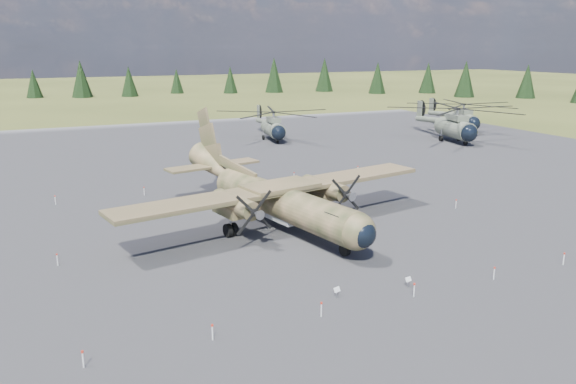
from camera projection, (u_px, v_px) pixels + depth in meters
name	position (u px, v px, depth m)	size (l,w,h in m)	color
ground	(287.00, 233.00, 43.44)	(500.00, 500.00, 0.00)	brown
apron	(243.00, 201.00, 52.27)	(120.00, 120.00, 0.04)	slate
transport_plane	(273.00, 194.00, 44.76)	(27.37, 24.60, 9.03)	#383E21
helicopter_near	(273.00, 120.00, 85.47)	(20.41, 22.16, 4.54)	slate
helicopter_mid	(455.00, 118.00, 83.87)	(24.30, 25.86, 5.25)	slate
helicopter_far	(462.00, 111.00, 94.77)	(22.05, 23.56, 4.79)	slate
info_placard_left	(337.00, 291.00, 32.11)	(0.45, 0.28, 0.65)	gray
info_placard_right	(408.00, 280.00, 33.56)	(0.43, 0.24, 0.64)	gray
barrier_fence	(282.00, 228.00, 43.06)	(33.12, 29.62, 0.85)	silver
treeline	(286.00, 169.00, 43.68)	(285.60, 286.74, 10.97)	black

